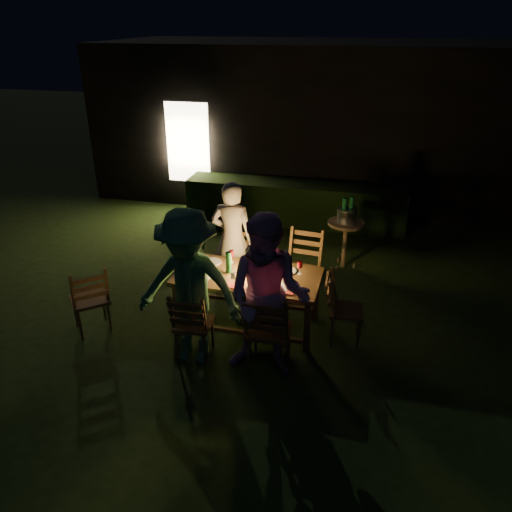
% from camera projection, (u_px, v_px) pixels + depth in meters
% --- Properties ---
extents(garden_envelope, '(40.00, 40.00, 3.20)m').
position_uv_depth(garden_envelope, '(335.00, 120.00, 11.16)').
color(garden_envelope, black).
rests_on(garden_envelope, ground).
extents(dining_table, '(1.82, 0.93, 0.75)m').
position_uv_depth(dining_table, '(248.00, 280.00, 6.25)').
color(dining_table, '#50341A').
rests_on(dining_table, ground).
extents(chair_near_left, '(0.44, 0.47, 0.94)m').
position_uv_depth(chair_near_left, '(194.00, 335.00, 5.85)').
color(chair_near_left, '#50341A').
rests_on(chair_near_left, ground).
extents(chair_near_right, '(0.48, 0.52, 1.08)m').
position_uv_depth(chair_near_right, '(268.00, 344.00, 5.63)').
color(chair_near_right, '#50341A').
rests_on(chair_near_right, ground).
extents(chair_far_left, '(0.44, 0.48, 0.96)m').
position_uv_depth(chair_far_left, '(232.00, 275.00, 7.19)').
color(chair_far_left, '#50341A').
rests_on(chair_far_left, ground).
extents(chair_far_right, '(0.53, 0.56, 1.07)m').
position_uv_depth(chair_far_right, '(301.00, 282.00, 6.96)').
color(chair_far_right, '#50341A').
rests_on(chair_far_right, ground).
extents(chair_end, '(0.46, 0.43, 0.93)m').
position_uv_depth(chair_end, '(344.00, 320.00, 6.14)').
color(chair_end, '#50341A').
rests_on(chair_end, ground).
extents(chair_spare, '(0.64, 0.65, 0.99)m').
position_uv_depth(chair_spare, '(92.00, 311.00, 6.31)').
color(chair_spare, '#50341A').
rests_on(chair_spare, ground).
extents(person_house_side, '(0.62, 0.42, 1.68)m').
position_uv_depth(person_house_side, '(233.00, 239.00, 7.00)').
color(person_house_side, '#BFB0A3').
rests_on(person_house_side, ground).
extents(person_opp_right, '(0.94, 0.74, 1.89)m').
position_uv_depth(person_opp_right, '(268.00, 298.00, 5.32)').
color(person_opp_right, '#B27AA8').
rests_on(person_opp_right, ground).
extents(person_opp_left, '(1.22, 0.72, 1.87)m').
position_uv_depth(person_opp_left, '(189.00, 289.00, 5.53)').
color(person_opp_left, '#397348').
rests_on(person_opp_left, ground).
extents(lantern, '(0.16, 0.16, 0.35)m').
position_uv_depth(lantern, '(253.00, 262.00, 6.19)').
color(lantern, white).
rests_on(lantern, dining_table).
extents(plate_far_left, '(0.25, 0.25, 0.01)m').
position_uv_depth(plate_far_left, '(212.00, 262.00, 6.54)').
color(plate_far_left, white).
rests_on(plate_far_left, dining_table).
extents(plate_near_left, '(0.25, 0.25, 0.01)m').
position_uv_depth(plate_near_left, '(200.00, 277.00, 6.15)').
color(plate_near_left, white).
rests_on(plate_near_left, dining_table).
extents(plate_far_right, '(0.25, 0.25, 0.01)m').
position_uv_depth(plate_far_right, '(287.00, 271.00, 6.31)').
color(plate_far_right, white).
rests_on(plate_far_right, dining_table).
extents(plate_near_right, '(0.25, 0.25, 0.01)m').
position_uv_depth(plate_near_right, '(279.00, 287.00, 5.93)').
color(plate_near_right, white).
rests_on(plate_near_right, dining_table).
extents(wineglass_a, '(0.06, 0.06, 0.18)m').
position_uv_depth(wineglass_a, '(231.00, 256.00, 6.50)').
color(wineglass_a, '#59070F').
rests_on(wineglass_a, dining_table).
extents(wineglass_b, '(0.06, 0.06, 0.18)m').
position_uv_depth(wineglass_b, '(190.00, 266.00, 6.24)').
color(wineglass_b, '#59070F').
rests_on(wineglass_b, dining_table).
extents(wineglass_c, '(0.06, 0.06, 0.18)m').
position_uv_depth(wineglass_c, '(266.00, 282.00, 5.87)').
color(wineglass_c, '#59070F').
rests_on(wineglass_c, dining_table).
extents(wineglass_d, '(0.06, 0.06, 0.18)m').
position_uv_depth(wineglass_d, '(300.00, 268.00, 6.20)').
color(wineglass_d, '#59070F').
rests_on(wineglass_d, dining_table).
extents(wineglass_e, '(0.06, 0.06, 0.18)m').
position_uv_depth(wineglass_e, '(233.00, 279.00, 5.95)').
color(wineglass_e, silver).
rests_on(wineglass_e, dining_table).
extents(bottle_table, '(0.07, 0.07, 0.28)m').
position_uv_depth(bottle_table, '(229.00, 263.00, 6.22)').
color(bottle_table, '#0F471E').
rests_on(bottle_table, dining_table).
extents(napkin_left, '(0.18, 0.14, 0.01)m').
position_uv_depth(napkin_left, '(229.00, 285.00, 5.97)').
color(napkin_left, red).
rests_on(napkin_left, dining_table).
extents(napkin_right, '(0.18, 0.14, 0.01)m').
position_uv_depth(napkin_right, '(286.00, 291.00, 5.83)').
color(napkin_right, red).
rests_on(napkin_right, dining_table).
extents(phone, '(0.14, 0.07, 0.01)m').
position_uv_depth(phone, '(193.00, 280.00, 6.10)').
color(phone, black).
rests_on(phone, dining_table).
extents(side_table, '(0.58, 0.58, 0.78)m').
position_uv_depth(side_table, '(346.00, 227.00, 7.79)').
color(side_table, brown).
rests_on(side_table, ground).
extents(ice_bucket, '(0.30, 0.30, 0.22)m').
position_uv_depth(ice_bucket, '(347.00, 215.00, 7.70)').
color(ice_bucket, '#A5A8AD').
rests_on(ice_bucket, side_table).
extents(bottle_bucket_a, '(0.07, 0.07, 0.32)m').
position_uv_depth(bottle_bucket_a, '(344.00, 213.00, 7.66)').
color(bottle_bucket_a, '#0F471E').
rests_on(bottle_bucket_a, side_table).
extents(bottle_bucket_b, '(0.07, 0.07, 0.32)m').
position_uv_depth(bottle_bucket_b, '(351.00, 212.00, 7.71)').
color(bottle_bucket_b, '#0F471E').
rests_on(bottle_bucket_b, side_table).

